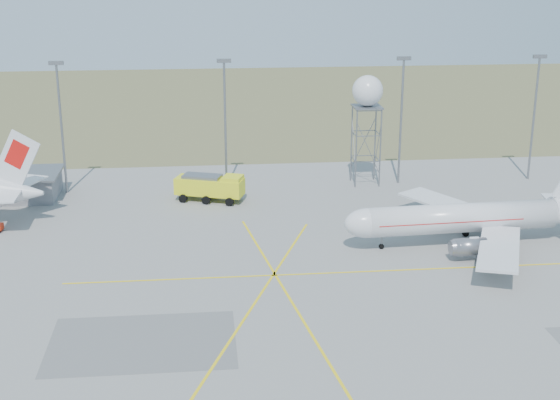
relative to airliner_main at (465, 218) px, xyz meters
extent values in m
cube|color=brown|center=(-19.55, 102.30, -3.48)|extent=(400.00, 120.00, 0.03)
cylinder|color=slate|center=(-54.55, 28.30, 6.50)|extent=(0.36, 0.36, 20.00)
cube|color=slate|center=(-54.55, 28.30, 16.70)|extent=(2.20, 0.50, 0.60)
cylinder|color=slate|center=(-29.55, 28.30, 6.50)|extent=(0.36, 0.36, 20.00)
cube|color=slate|center=(-29.55, 28.30, 16.70)|extent=(2.20, 0.50, 0.60)
cylinder|color=slate|center=(-1.55, 28.30, 6.50)|extent=(0.36, 0.36, 20.00)
cube|color=slate|center=(-1.55, 28.30, 16.70)|extent=(2.20, 0.50, 0.60)
cylinder|color=slate|center=(20.45, 28.30, 6.50)|extent=(0.36, 0.36, 20.00)
cube|color=slate|center=(20.45, 28.30, 16.70)|extent=(2.20, 0.50, 0.60)
cylinder|color=silver|center=(-0.57, -0.03, 0.10)|extent=(24.77, 5.16, 3.78)
ellipsoid|color=silver|center=(-12.86, -0.72, 0.10)|extent=(6.26, 4.12, 3.78)
cube|color=black|center=(-13.99, -0.79, 0.67)|extent=(1.55, 2.16, 0.92)
cube|color=silver|center=(13.90, 3.81, 0.86)|extent=(3.32, 5.37, 0.17)
cube|color=silver|center=(0.36, 8.55, -0.85)|extent=(11.35, 15.43, 0.34)
cube|color=silver|center=(1.32, -8.45, -0.85)|extent=(10.05, 15.72, 0.34)
cylinder|color=slate|center=(-1.83, 5.39, -1.70)|extent=(4.09, 2.40, 2.18)
cylinder|color=slate|center=(-1.21, -5.56, -1.70)|extent=(4.09, 2.40, 2.18)
cube|color=red|center=(-2.46, -0.14, 0.19)|extent=(19.11, 4.88, 0.11)
cylinder|color=black|center=(-10.97, -0.62, -3.07)|extent=(0.70, 0.70, 0.85)
cube|color=black|center=(1.31, 0.07, -3.07)|extent=(1.26, 5.72, 0.85)
cylinder|color=slate|center=(1.31, 0.07, -2.65)|extent=(0.24, 0.24, 1.70)
cone|color=silver|center=(-58.33, 13.87, 1.04)|extent=(7.35, 5.58, 4.43)
cube|color=silver|center=(-58.33, 13.87, 5.70)|extent=(7.04, 1.63, 8.33)
cube|color=red|center=(-58.11, 13.83, 6.47)|extent=(3.82, 1.07, 4.27)
cube|color=silver|center=(-58.22, 17.46, 1.60)|extent=(4.60, 6.64, 0.20)
cube|color=silver|center=(-59.53, 10.49, 1.60)|extent=(4.60, 6.64, 0.20)
cylinder|color=slate|center=(-9.05, 26.52, 2.83)|extent=(0.23, 0.23, 12.66)
cylinder|color=slate|center=(-5.15, 26.52, 2.83)|extent=(0.23, 0.23, 12.66)
cylinder|color=slate|center=(-5.15, 30.42, 2.83)|extent=(0.23, 0.23, 12.66)
cylinder|color=slate|center=(-9.05, 30.42, 2.83)|extent=(0.23, 0.23, 12.66)
cube|color=slate|center=(-7.10, 28.47, 9.16)|extent=(4.50, 4.50, 0.24)
sphere|color=silver|center=(-7.10, 28.47, 11.70)|extent=(4.87, 4.87, 4.87)
cube|color=yellow|center=(-32.32, 21.80, -1.22)|extent=(10.81, 6.62, 2.51)
cube|color=yellow|center=(-28.88, 20.59, -0.19)|extent=(3.63, 3.91, 1.59)
cube|color=black|center=(-28.13, 20.33, -0.08)|extent=(1.09, 2.83, 1.14)
cube|color=slate|center=(-33.40, 22.17, 0.26)|extent=(6.28, 4.46, 0.46)
camera|label=1|loc=(-33.18, -91.22, 32.52)|focal=50.00mm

